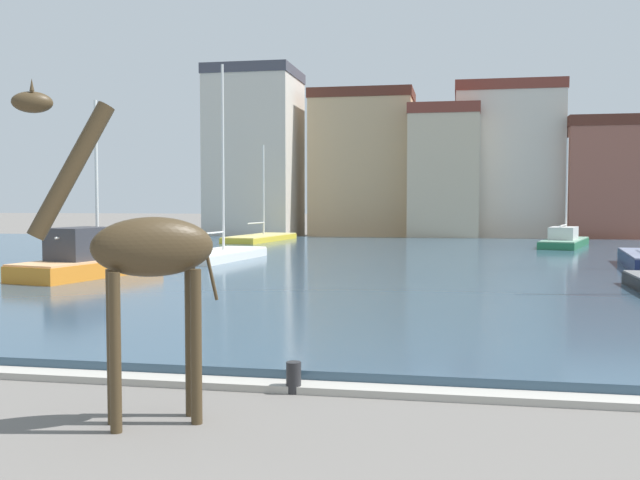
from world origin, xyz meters
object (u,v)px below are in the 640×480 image
giraffe_statue (143,254)px  mooring_bollard (294,377)px  sailboat_green (566,242)px  sailboat_orange (97,264)px  sailboat_yellow (265,239)px  sailboat_white (225,256)px

giraffe_statue → mooring_bollard: (1.64, 1.98, -2.10)m
sailboat_green → sailboat_orange: size_ratio=1.12×
sailboat_yellow → sailboat_orange: sailboat_yellow is taller
sailboat_white → mooring_bollard: sailboat_white is taller
giraffe_statue → sailboat_yellow: (-8.90, 39.47, -2.00)m
mooring_bollard → giraffe_statue: bearing=-129.5°
giraffe_statue → sailboat_white: size_ratio=0.49×
sailboat_yellow → sailboat_white: 15.84m
sailboat_white → sailboat_orange: sailboat_white is taller
sailboat_green → sailboat_orange: 28.69m
sailboat_orange → sailboat_white: bearing=73.3°
sailboat_white → giraffe_statue: bearing=-74.4°
sailboat_white → sailboat_orange: 8.30m
giraffe_statue → sailboat_orange: bearing=119.7°
giraffe_statue → mooring_bollard: giraffe_statue is taller
sailboat_green → sailboat_orange: sailboat_green is taller
sailboat_white → mooring_bollard: size_ratio=18.75×
giraffe_statue → mooring_bollard: 3.32m
sailboat_green → sailboat_orange: bearing=-133.2°
giraffe_statue → sailboat_green: (10.63, 36.76, -1.85)m
sailboat_white → sailboat_orange: size_ratio=1.27×
mooring_bollard → sailboat_orange: bearing=127.6°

